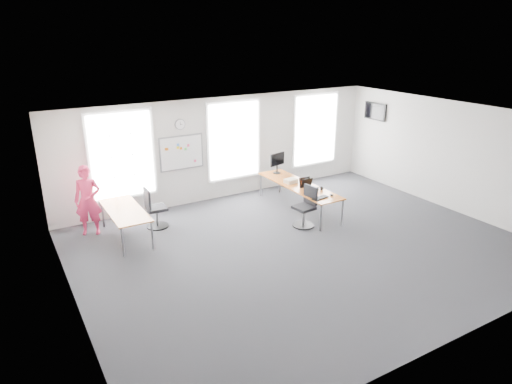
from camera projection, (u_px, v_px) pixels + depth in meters
floor at (303, 247)px, 10.66m from camera, size 10.00×10.00×0.00m
ceiling at (308, 120)px, 9.64m from camera, size 10.00×10.00×0.00m
wall_back at (224, 148)px, 13.40m from camera, size 10.00×0.00×10.00m
wall_front at (462, 261)px, 6.91m from camera, size 10.00×0.00×10.00m
wall_left at (68, 235)px, 7.77m from camera, size 0.00×10.00×10.00m
wall_right at (452, 156)px, 12.53m from camera, size 0.00×10.00×10.00m
window_left at (122, 155)px, 11.87m from camera, size 1.60×0.06×2.20m
window_mid at (234, 140)px, 13.45m from camera, size 1.60×0.06×2.20m
window_right at (315, 130)px, 14.88m from camera, size 1.60×0.06×2.20m
desk_right at (299, 186)px, 12.63m from camera, size 0.81×3.04×0.74m
desk_left at (125, 212)px, 10.92m from camera, size 0.80×2.00×0.73m
chair_right at (306, 209)px, 11.68m from camera, size 0.56×0.56×1.05m
chair_left at (154, 210)px, 11.57m from camera, size 0.56×0.56×1.06m
person at (88, 200)px, 11.08m from camera, size 0.75×0.62×1.75m
whiteboard at (182, 153)px, 12.71m from camera, size 1.20×0.03×0.90m
wall_clock at (180, 124)px, 12.44m from camera, size 0.30×0.04×0.30m
tv at (375, 111)px, 14.67m from camera, size 0.06×0.90×0.55m
keyboard at (320, 198)px, 11.59m from camera, size 0.50×0.27×0.02m
mouse at (332, 195)px, 11.76m from camera, size 0.10×0.13×0.05m
lens_cap at (317, 192)px, 12.03m from camera, size 0.06×0.06×0.01m
headphones at (319, 189)px, 12.14m from camera, size 0.19×0.10×0.11m
laptop_sleeve at (306, 183)px, 12.35m from camera, size 0.34×0.20×0.28m
paper_stack at (291, 181)px, 12.74m from camera, size 0.36×0.29×0.11m
monitor at (277, 161)px, 13.48m from camera, size 0.55×0.23×0.62m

